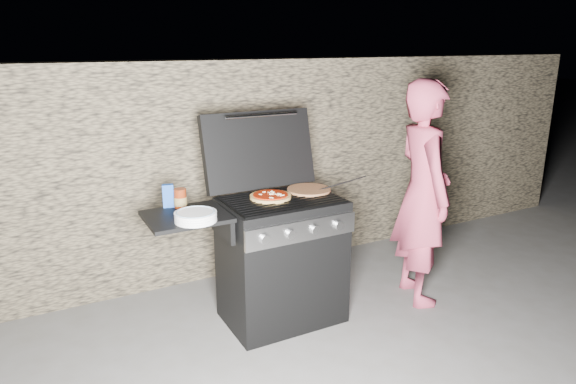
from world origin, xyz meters
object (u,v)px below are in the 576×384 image
gas_grill (249,267)px  sauce_jar (180,198)px  pizza_topped (271,196)px  person (423,193)px

gas_grill → sauce_jar: 0.67m
pizza_topped → sauce_jar: sauce_jar is taller
gas_grill → pizza_topped: (0.19, 0.04, 0.47)m
gas_grill → pizza_topped: size_ratio=4.74×
sauce_jar → person: (1.75, -0.35, -0.12)m
pizza_topped → person: (1.15, -0.24, -0.08)m
pizza_topped → person: bearing=-11.7°
pizza_topped → person: 1.18m
sauce_jar → person: bearing=-11.3°
pizza_topped → person: size_ratio=0.17×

